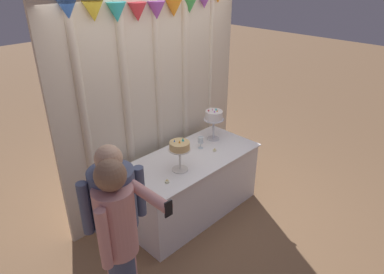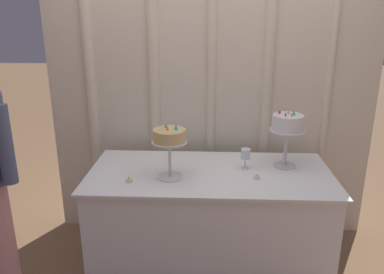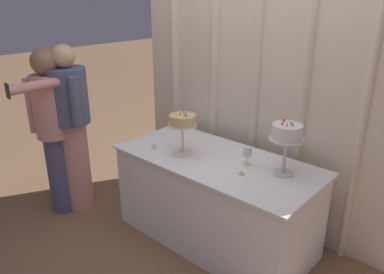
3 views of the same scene
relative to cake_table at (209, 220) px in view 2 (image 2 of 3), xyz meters
The scene contains 8 objects.
ground_plane 0.40m from the cake_table, 90.00° to the right, with size 24.00×24.00×0.00m, color #846042.
draped_curtain 1.27m from the cake_table, 93.11° to the left, with size 2.64×0.20×2.78m.
cake_table is the anchor object (origin of this frame).
cake_display_nearleft 0.72m from the cake_table, 157.65° to the right, with size 0.24×0.24×0.38m.
cake_display_nearright 0.89m from the cake_table, 12.66° to the left, with size 0.26×0.26×0.42m.
wine_glass 0.56m from the cake_table, 15.66° to the left, with size 0.07×0.07×0.15m.
tealight_far_left 0.70m from the cake_table, 159.95° to the right, with size 0.05×0.05×0.04m.
tealight_near_left 0.52m from the cake_table, 17.85° to the right, with size 0.05×0.05×0.03m.
Camera 2 is at (-0.01, -2.39, 1.85)m, focal length 35.74 mm.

